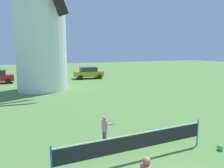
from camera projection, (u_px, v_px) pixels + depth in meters
name	position (u px, v px, depth m)	size (l,w,h in m)	color
windmill	(40.00, 8.00, 20.47)	(9.48, 5.42, 16.16)	white
tennis_net	(136.00, 142.00, 7.74)	(5.90, 0.06, 1.10)	blue
player_far	(105.00, 128.00, 9.25)	(0.72, 0.41, 1.14)	slate
stray_ball	(220.00, 147.00, 8.59)	(0.24, 0.24, 0.24)	#4CB259
parked_car_cream	(42.00, 75.00, 27.64)	(4.07, 2.05, 1.56)	silver
parked_car_mustard	(89.00, 73.00, 29.96)	(3.97, 2.13, 1.56)	#999919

